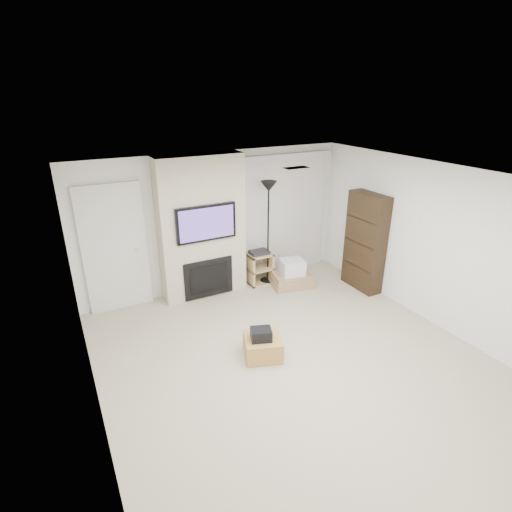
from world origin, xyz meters
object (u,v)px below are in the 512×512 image
ottoman (263,346)px  box_stack (292,276)px  floor_lamp (268,204)px  av_stand (259,266)px  bookshelf (365,242)px

ottoman → box_stack: (1.55, 1.67, 0.05)m
floor_lamp → box_stack: bearing=-45.6°
floor_lamp → av_stand: bearing=164.1°
box_stack → bookshelf: bookshelf is taller
ottoman → box_stack: 2.28m
av_stand → box_stack: size_ratio=0.76×
ottoman → av_stand: (1.05, 2.06, 0.20)m
floor_lamp → bookshelf: size_ratio=1.09×
floor_lamp → ottoman: bearing=-121.0°
ottoman → bookshelf: 2.95m
av_stand → ottoman: bearing=-117.0°
av_stand → bookshelf: size_ratio=0.37×
floor_lamp → box_stack: size_ratio=2.27×
ottoman → bookshelf: bookshelf is taller
ottoman → box_stack: bearing=47.2°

